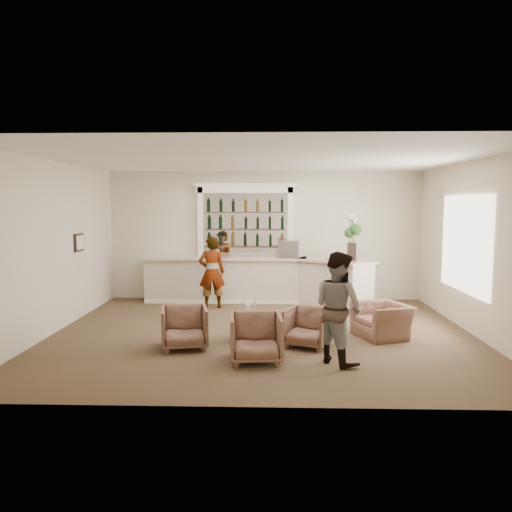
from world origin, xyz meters
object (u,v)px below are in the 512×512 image
(armchair_left, at_px, (184,327))
(flower_vase, at_px, (352,234))
(sommelier, at_px, (212,272))
(armchair_right, at_px, (308,327))
(armchair_far, at_px, (382,320))
(cocktail_table, at_px, (249,326))
(espresso_machine, at_px, (289,249))
(armchair_center, at_px, (256,338))
(bar_counter, at_px, (258,280))
(guest, at_px, (338,308))

(armchair_left, relative_size, flower_vase, 0.72)
(sommelier, bearing_deg, flower_vase, 171.40)
(armchair_right, xyz_separation_m, armchair_far, (1.42, 0.64, -0.02))
(cocktail_table, relative_size, espresso_machine, 1.37)
(armchair_center, relative_size, flower_vase, 0.75)
(cocktail_table, xyz_separation_m, armchair_left, (-1.09, -0.54, 0.11))
(armchair_right, height_order, armchair_far, armchair_right)
(bar_counter, xyz_separation_m, armchair_left, (-1.16, -4.00, -0.21))
(armchair_center, bearing_deg, guest, -6.60)
(flower_vase, bearing_deg, sommelier, -177.75)
(armchair_far, bearing_deg, cocktail_table, -104.62)
(sommelier, bearing_deg, armchair_left, 77.72)
(armchair_left, xyz_separation_m, espresso_machine, (1.92, 3.96, 1.00))
(espresso_machine, bearing_deg, bar_counter, -179.07)
(flower_vase, bearing_deg, armchair_left, -134.57)
(cocktail_table, bearing_deg, espresso_machine, 76.35)
(cocktail_table, xyz_separation_m, sommelier, (-1.01, 2.77, 0.61))
(guest, xyz_separation_m, armchair_right, (-0.39, 0.89, -0.54))
(armchair_far, distance_m, flower_vase, 3.01)
(cocktail_table, xyz_separation_m, armchair_right, (1.05, -0.37, 0.09))
(cocktail_table, relative_size, armchair_far, 0.70)
(flower_vase, bearing_deg, bar_counter, 165.96)
(armchair_center, height_order, flower_vase, flower_vase)
(bar_counter, distance_m, cocktail_table, 3.48)
(bar_counter, height_order, armchair_far, bar_counter)
(bar_counter, xyz_separation_m, armchair_center, (0.10, -4.69, -0.20))
(armchair_left, height_order, armchair_right, armchair_left)
(guest, relative_size, armchair_center, 2.11)
(armchair_center, xyz_separation_m, espresso_machine, (0.67, 4.65, 0.98))
(guest, height_order, armchair_left, guest)
(bar_counter, relative_size, armchair_far, 5.93)
(armchair_left, bearing_deg, sommelier, 76.64)
(guest, bearing_deg, armchair_center, 51.83)
(armchair_center, xyz_separation_m, armchair_far, (2.31, 1.50, -0.06))
(armchair_left, relative_size, armchair_right, 1.07)
(armchair_center, bearing_deg, armchair_right, 38.95)
(armchair_far, distance_m, espresso_machine, 3.70)
(armchair_left, height_order, armchair_center, armchair_center)
(cocktail_table, distance_m, sommelier, 3.01)
(armchair_right, relative_size, flower_vase, 0.67)
(armchair_right, bearing_deg, guest, -42.99)
(guest, xyz_separation_m, espresso_machine, (-0.61, 4.68, 0.48))
(bar_counter, distance_m, sommelier, 1.31)
(bar_counter, bearing_deg, flower_vase, -14.04)
(guest, height_order, armchair_center, guest)
(sommelier, relative_size, espresso_machine, 3.47)
(armchair_right, distance_m, armchair_far, 1.56)
(armchair_far, bearing_deg, armchair_center, -77.78)
(bar_counter, bearing_deg, armchair_left, -106.15)
(bar_counter, distance_m, armchair_center, 4.70)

